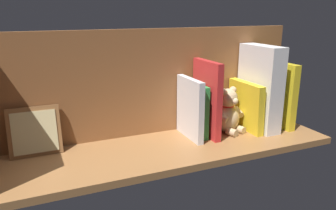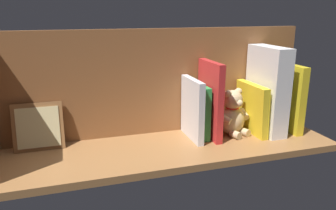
{
  "view_description": "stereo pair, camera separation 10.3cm",
  "coord_description": "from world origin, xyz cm",
  "px_view_note": "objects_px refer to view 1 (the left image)",
  "views": [
    {
      "loc": [
        39.19,
        90.8,
        41.87
      ],
      "look_at": [
        0.0,
        0.0,
        13.46
      ],
      "focal_mm": 35.74,
      "sensor_mm": 36.0,
      "label": 1
    },
    {
      "loc": [
        29.56,
        94.38,
        41.87
      ],
      "look_at": [
        0.0,
        0.0,
        13.46
      ],
      "focal_mm": 35.74,
      "sensor_mm": 36.0,
      "label": 2
    }
  ],
  "objects_px": {
    "book_0": "(277,94)",
    "teddy_bear": "(228,112)",
    "dictionary_thick_white": "(260,88)",
    "picture_frame_leaning": "(35,132)"
  },
  "relations": [
    {
      "from": "book_0",
      "to": "teddy_bear",
      "type": "height_order",
      "value": "book_0"
    },
    {
      "from": "dictionary_thick_white",
      "to": "picture_frame_leaning",
      "type": "distance_m",
      "value": 0.76
    },
    {
      "from": "dictionary_thick_white",
      "to": "teddy_bear",
      "type": "bearing_deg",
      "value": -3.55
    },
    {
      "from": "teddy_bear",
      "to": "picture_frame_leaning",
      "type": "height_order",
      "value": "teddy_bear"
    },
    {
      "from": "teddy_bear",
      "to": "picture_frame_leaning",
      "type": "bearing_deg",
      "value": -23.73
    },
    {
      "from": "book_0",
      "to": "dictionary_thick_white",
      "type": "height_order",
      "value": "dictionary_thick_white"
    },
    {
      "from": "dictionary_thick_white",
      "to": "picture_frame_leaning",
      "type": "bearing_deg",
      "value": -5.22
    },
    {
      "from": "dictionary_thick_white",
      "to": "teddy_bear",
      "type": "distance_m",
      "value": 0.15
    },
    {
      "from": "picture_frame_leaning",
      "to": "book_0",
      "type": "bearing_deg",
      "value": 175.6
    },
    {
      "from": "dictionary_thick_white",
      "to": "teddy_bear",
      "type": "relative_size",
      "value": 1.87
    }
  ]
}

